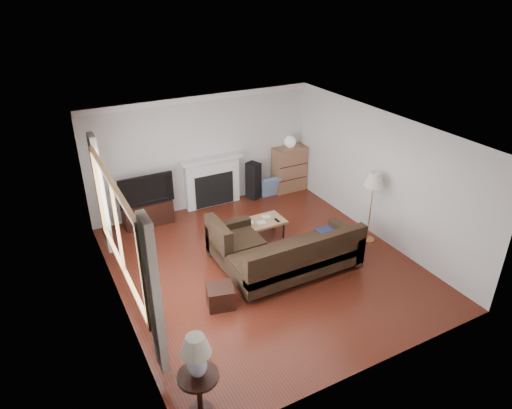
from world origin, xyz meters
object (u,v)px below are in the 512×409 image
tv_stand (148,213)px  bookshelf (289,169)px  sectional_sofa (296,254)px  side_table (199,394)px  floor_lamp (371,208)px  coffee_table (259,230)px

tv_stand → bookshelf: size_ratio=0.93×
bookshelf → sectional_sofa: (-1.70, -3.00, -0.14)m
side_table → tv_stand: bearing=81.1°
floor_lamp → sectional_sofa: bearing=-171.1°
tv_stand → bookshelf: (3.47, 0.04, 0.29)m
side_table → bookshelf: bearing=49.0°
bookshelf → side_table: bookshelf is taller
tv_stand → sectional_sofa: (1.77, -2.97, 0.15)m
bookshelf → floor_lamp: 2.73m
tv_stand → side_table: bearing=-98.9°
coffee_table → sectional_sofa: bearing=-90.2°
coffee_table → side_table: (-2.52, -3.20, 0.11)m
coffee_table → side_table: bearing=-128.4°
bookshelf → floor_lamp: size_ratio=0.75×
sectional_sofa → bookshelf: bearing=60.4°
side_table → sectional_sofa: bearing=36.4°
sectional_sofa → coffee_table: bearing=89.9°
coffee_table → floor_lamp: (1.85, -1.05, 0.53)m
sectional_sofa → coffee_table: sectional_sofa is taller
bookshelf → floor_lamp: bearing=-87.0°
bookshelf → sectional_sofa: 3.46m
coffee_table → floor_lamp: floor_lamp is taller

